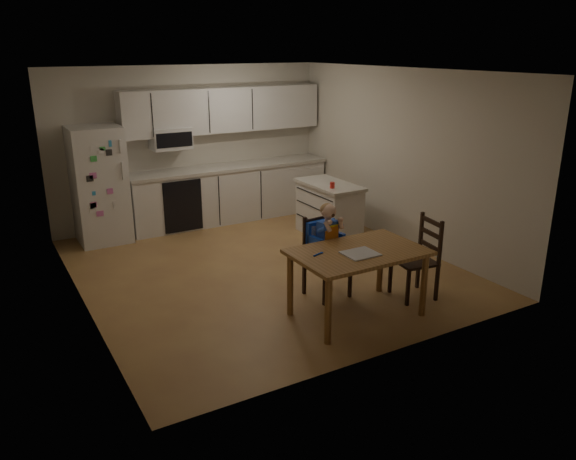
% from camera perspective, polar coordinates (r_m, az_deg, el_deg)
% --- Properties ---
extents(room, '(4.52, 5.01, 2.51)m').
position_cam_1_polar(room, '(7.45, -4.41, 6.32)').
color(room, '#95663D').
rests_on(room, ground).
extents(refrigerator, '(0.72, 0.70, 1.70)m').
position_cam_1_polar(refrigerator, '(8.63, -18.62, 4.34)').
color(refrigerator, silver).
rests_on(refrigerator, ground).
extents(kitchen_run, '(3.37, 0.62, 2.15)m').
position_cam_1_polar(kitchen_run, '(9.30, -6.30, 6.33)').
color(kitchen_run, silver).
rests_on(kitchen_run, ground).
extents(kitchen_island, '(0.59, 1.12, 0.83)m').
position_cam_1_polar(kitchen_island, '(8.51, 4.17, 2.07)').
color(kitchen_island, silver).
rests_on(kitchen_island, ground).
extents(red_cup, '(0.07, 0.07, 0.09)m').
position_cam_1_polar(red_cup, '(8.11, 4.52, 4.56)').
color(red_cup, red).
rests_on(red_cup, kitchen_island).
extents(dining_table, '(1.38, 0.89, 0.74)m').
position_cam_1_polar(dining_table, '(5.96, 7.12, -2.98)').
color(dining_table, brown).
rests_on(dining_table, ground).
extents(napkin, '(0.34, 0.30, 0.01)m').
position_cam_1_polar(napkin, '(5.82, 7.35, -2.39)').
color(napkin, silver).
rests_on(napkin, dining_table).
extents(toddler_spoon, '(0.12, 0.06, 0.02)m').
position_cam_1_polar(toddler_spoon, '(5.75, 3.01, -2.49)').
color(toddler_spoon, blue).
rests_on(toddler_spoon, dining_table).
extents(chair_booster, '(0.46, 0.46, 1.11)m').
position_cam_1_polar(chair_booster, '(6.41, 3.81, -1.03)').
color(chair_booster, black).
rests_on(chair_booster, ground).
extents(chair_side, '(0.48, 0.48, 0.95)m').
position_cam_1_polar(chair_side, '(6.60, 13.49, -2.20)').
color(chair_side, black).
rests_on(chair_side, ground).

